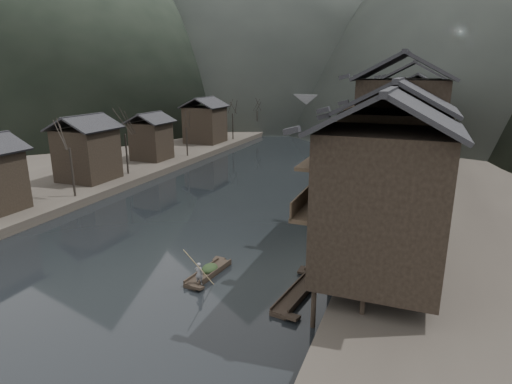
% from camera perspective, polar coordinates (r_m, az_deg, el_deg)
% --- Properties ---
extents(water, '(300.00, 300.00, 0.00)m').
position_cam_1_polar(water, '(40.17, -8.77, -5.55)').
color(water, black).
rests_on(water, ground).
extents(left_bank, '(40.00, 200.00, 1.20)m').
position_cam_1_polar(left_bank, '(91.28, -15.44, 6.56)').
color(left_bank, '#2D2823').
rests_on(left_bank, ground).
extents(stilt_houses, '(9.00, 67.60, 16.26)m').
position_cam_1_polar(stilt_houses, '(51.61, 19.41, 8.75)').
color(stilt_houses, black).
rests_on(stilt_houses, ground).
extents(left_houses, '(8.10, 53.20, 8.73)m').
position_cam_1_polar(left_houses, '(66.20, -15.81, 7.60)').
color(left_houses, black).
rests_on(left_houses, left_bank).
extents(bare_trees, '(3.91, 74.17, 7.81)m').
position_cam_1_polar(bare_trees, '(64.40, -13.11, 8.54)').
color(bare_trees, black).
rests_on(bare_trees, left_bank).
extents(moored_sampans, '(3.01, 61.50, 0.47)m').
position_cam_1_polar(moored_sampans, '(55.56, 13.23, 0.51)').
color(moored_sampans, black).
rests_on(moored_sampans, water).
extents(midriver_boats, '(3.34, 25.54, 0.45)m').
position_cam_1_polar(midriver_boats, '(79.66, 10.08, 5.29)').
color(midriver_boats, black).
rests_on(midriver_boats, water).
extents(stone_bridge, '(40.00, 6.00, 9.00)m').
position_cam_1_polar(stone_bridge, '(106.34, 11.08, 10.54)').
color(stone_bridge, '#4C4C4F').
rests_on(stone_bridge, ground).
extents(hero_sampan, '(1.63, 5.24, 0.44)m').
position_cam_1_polar(hero_sampan, '(32.25, -6.33, -10.65)').
color(hero_sampan, black).
rests_on(hero_sampan, water).
extents(cargo_heap, '(1.14, 1.49, 0.68)m').
position_cam_1_polar(cargo_heap, '(32.20, -6.21, -9.55)').
color(cargo_heap, black).
rests_on(cargo_heap, hero_sampan).
extents(boatman, '(0.63, 0.44, 1.65)m').
position_cam_1_polar(boatman, '(30.28, -7.62, -10.32)').
color(boatman, slate).
rests_on(boatman, hero_sampan).
extents(bamboo_pole, '(1.59, 2.01, 3.64)m').
position_cam_1_polar(bamboo_pole, '(29.12, -7.46, -5.72)').
color(bamboo_pole, '#8C7A51').
rests_on(bamboo_pole, boatman).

